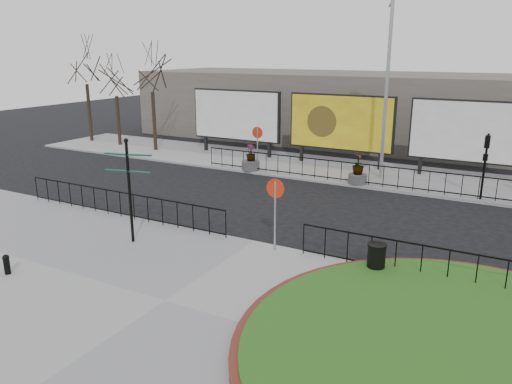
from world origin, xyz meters
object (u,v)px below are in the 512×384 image
Objects in this scene: litter_bin at (376,259)px; fingerpost_sign at (129,181)px; lamp_post at (387,87)px; planter_a at (251,161)px; billboard_mid at (341,123)px; bollard at (7,263)px; planter_b at (358,172)px.

fingerpost_sign is at bearing -169.59° from litter_bin.
lamp_post is 6.37× the size of planter_a.
bollard is at bearing -101.12° from billboard_mid.
planter_a reaches higher than litter_bin.
litter_bin is 14.09m from planter_a.
bollard is 11.10m from litter_bin.
planter_a is 6.19m from planter_b.
litter_bin is at bearing 28.83° from bollard.
planter_a is at bearing -137.73° from billboard_mid.
fingerpost_sign is at bearing 68.77° from bollard.
lamp_post reaches higher than planter_b.
litter_bin is (8.23, 1.51, -1.74)m from fingerpost_sign.
bollard is (-3.72, -18.92, -2.14)m from billboard_mid.
billboard_mid is 5.67m from planter_a.
fingerpost_sign is 3.86× the size of litter_bin.
planter_a is (-3.93, -3.57, -1.98)m from billboard_mid.
litter_bin is 0.66× the size of planter_a.
bollard is 0.43× the size of planter_a.
lamp_post reaches higher than billboard_mid.
litter_bin is at bearing -75.53° from lamp_post.
lamp_post is at bearing 57.87° from fingerpost_sign.
litter_bin is 10.68m from planter_b.
lamp_post is 18.75m from bollard.
lamp_post is at bearing 64.93° from planter_b.
lamp_post is at bearing 68.35° from bollard.
planter_b is at bearing -57.69° from billboard_mid.
fingerpost_sign is at bearing -111.30° from planter_b.
lamp_post is 8.27m from planter_a.
planter_a is at bearing 180.00° from planter_b.
bollard is at bearing -111.28° from planter_b.
fingerpost_sign is (-5.24, -13.11, -2.49)m from lamp_post.
billboard_mid reaches higher than fingerpost_sign.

